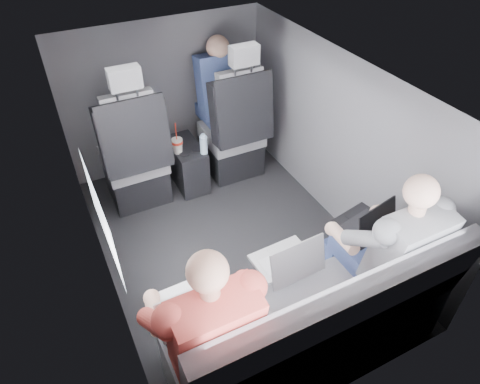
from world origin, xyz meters
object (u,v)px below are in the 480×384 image
center_console (187,164)px  rear_bench (313,329)px  passenger_rear_right (384,249)px  water_bottle (204,145)px  laptop_white (186,306)px  laptop_silver (288,260)px  laptop_black (365,222)px  passenger_rear_left (204,325)px  soda_cup (177,145)px  passenger_front_right (219,88)px  front_seat_left (135,161)px  front_seat_right (234,135)px

center_console → rear_bench: size_ratio=0.30×
passenger_rear_right → water_bottle: bearing=104.0°
rear_bench → passenger_rear_right: (0.51, 0.10, 0.31)m
center_console → laptop_white: 1.88m
center_console → laptop_silver: laptop_silver is taller
center_console → laptop_black: 1.78m
center_console → passenger_rear_left: passenger_rear_left is taller
laptop_black → soda_cup: bearing=112.3°
soda_cup → passenger_rear_left: passenger_rear_left is taller
laptop_black → passenger_rear_left: (-1.15, -0.21, -0.01)m
laptop_black → passenger_front_right: (-0.12, 1.85, 0.12)m
front_seat_left → laptop_black: 1.90m
laptop_white → center_console: bearing=69.6°
center_console → passenger_rear_left: 1.99m
rear_bench → passenger_rear_left: passenger_rear_left is taller
laptop_black → rear_bench: bearing=-150.8°
passenger_rear_right → front_seat_left: bearing=118.1°
front_seat_left → laptop_silver: size_ratio=3.71×
front_seat_right → laptop_silver: 1.73m
front_seat_left → laptop_white: size_ratio=3.78×
laptop_black → passenger_rear_right: passenger_rear_right is taller
front_seat_left → water_bottle: front_seat_left is taller
rear_bench → passenger_rear_right: size_ratio=1.34×
laptop_silver → passenger_rear_left: 0.60m
soda_cup → center_console: bearing=38.8°
front_seat_right → passenger_front_right: bearing=93.8°
water_bottle → laptop_silver: laptop_silver is taller
water_bottle → passenger_front_right: passenger_front_right is taller
soda_cup → passenger_rear_right: (0.61, -1.77, 0.15)m
laptop_silver → soda_cup: bearing=92.3°
center_console → passenger_rear_right: 1.96m
laptop_black → passenger_rear_right: size_ratio=0.30×
water_bottle → laptop_white: (-0.74, -1.53, 0.15)m
passenger_rear_left → water_bottle: bearing=67.3°
laptop_silver → laptop_black: laptop_silver is taller
passenger_rear_right → passenger_rear_left: bearing=-180.0°
laptop_silver → passenger_rear_left: bearing=-164.0°
center_console → laptop_black: size_ratio=1.35×
front_seat_left → soda_cup: front_seat_left is taller
passenger_front_right → front_seat_left: bearing=-163.7°
front_seat_left → water_bottle: 0.57m
front_seat_left → front_seat_right: size_ratio=1.00×
laptop_silver → rear_bench: bearing=-84.2°
front_seat_right → front_seat_left: bearing=180.0°
water_bottle → laptop_silver: size_ratio=0.53×
laptop_white → passenger_front_right: size_ratio=0.43×
front_seat_right → laptop_white: size_ratio=3.78×
front_seat_right → water_bottle: bearing=-158.2°
rear_bench → passenger_rear_right: 0.61m
center_console → passenger_rear_right: passenger_rear_right is taller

